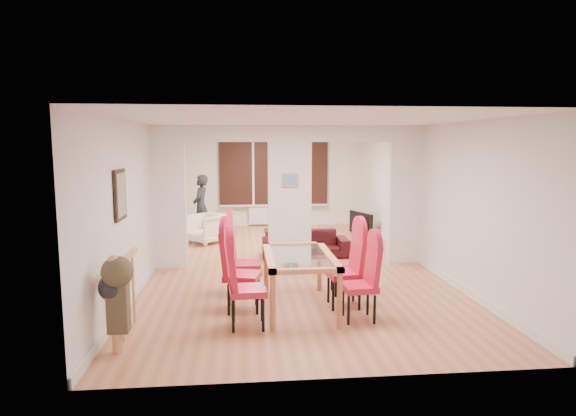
{
  "coord_description": "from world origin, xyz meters",
  "views": [
    {
      "loc": [
        -0.87,
        -8.84,
        2.25
      ],
      "look_at": [
        0.03,
        0.6,
        1.0
      ],
      "focal_mm": 30.0,
      "sensor_mm": 36.0,
      "label": 1
    }
  ],
  "objects": [
    {
      "name": "divider_wall",
      "position": [
        0.0,
        0.0,
        1.3
      ],
      "size": [
        5.0,
        0.18,
        2.6
      ],
      "primitive_type": "cube",
      "color": "white",
      "rests_on": "floor"
    },
    {
      "name": "bowl",
      "position": [
        0.37,
        2.41,
        0.27
      ],
      "size": [
        0.22,
        0.22,
        0.05
      ],
      "primitive_type": "imported",
      "color": "#371A12",
      "rests_on": "coffee_table"
    },
    {
      "name": "dining_chair_lb",
      "position": [
        -0.89,
        -2.46,
        0.57
      ],
      "size": [
        0.55,
        0.55,
        1.14
      ],
      "primitive_type": null,
      "rotation": [
        0.0,
        0.0,
        -0.24
      ],
      "color": "red",
      "rests_on": "floor"
    },
    {
      "name": "person",
      "position": [
        -1.88,
        2.89,
        0.76
      ],
      "size": [
        0.62,
        0.48,
        1.53
      ],
      "primitive_type": "imported",
      "rotation": [
        0.0,
        0.0,
        -1.79
      ],
      "color": "black",
      "rests_on": "floor"
    },
    {
      "name": "dining_chair_la",
      "position": [
        -0.82,
        -3.07,
        0.55
      ],
      "size": [
        0.48,
        0.48,
        1.1
      ],
      "primitive_type": null,
      "rotation": [
        0.0,
        0.0,
        0.08
      ],
      "color": "red",
      "rests_on": "floor"
    },
    {
      "name": "television",
      "position": [
        2.0,
        2.86,
        0.28
      ],
      "size": [
        0.96,
        0.45,
        0.56
      ],
      "primitive_type": "imported",
      "rotation": [
        0.0,
        0.0,
        1.92
      ],
      "color": "black",
      "rests_on": "floor"
    },
    {
      "name": "dining_chair_ra",
      "position": [
        0.6,
        -2.97,
        0.52
      ],
      "size": [
        0.45,
        0.45,
        1.03
      ],
      "primitive_type": null,
      "rotation": [
        0.0,
        0.0,
        0.09
      ],
      "color": "red",
      "rests_on": "floor"
    },
    {
      "name": "stair_newel",
      "position": [
        -2.25,
        -3.2,
        0.55
      ],
      "size": [
        0.4,
        1.2,
        1.1
      ],
      "primitive_type": null,
      "color": "tan",
      "rests_on": "floor"
    },
    {
      "name": "dining_chair_rb",
      "position": [
        0.52,
        -2.44,
        0.55
      ],
      "size": [
        0.5,
        0.5,
        1.11
      ],
      "primitive_type": null,
      "rotation": [
        0.0,
        0.0,
        0.13
      ],
      "color": "red",
      "rests_on": "floor"
    },
    {
      "name": "dining_chair_lc",
      "position": [
        -0.84,
        -1.84,
        0.57
      ],
      "size": [
        0.47,
        0.47,
        1.14
      ],
      "primitive_type": null,
      "rotation": [
        0.0,
        0.0,
        -0.03
      ],
      "color": "red",
      "rests_on": "floor"
    },
    {
      "name": "dining_chair_rc",
      "position": [
        0.66,
        -1.85,
        0.51
      ],
      "size": [
        0.46,
        0.46,
        1.03
      ],
      "primitive_type": null,
      "rotation": [
        0.0,
        0.0,
        -0.12
      ],
      "color": "red",
      "rests_on": "floor"
    },
    {
      "name": "bay_window_blinds",
      "position": [
        0.0,
        4.44,
        1.5
      ],
      "size": [
        3.0,
        0.08,
        1.8
      ],
      "primitive_type": "cube",
      "color": "black",
      "rests_on": "room_walls"
    },
    {
      "name": "wall_poster",
      "position": [
        -2.47,
        -2.4,
        1.6
      ],
      "size": [
        0.04,
        0.52,
        0.67
      ],
      "primitive_type": "cube",
      "color": "gray",
      "rests_on": "room_walls"
    },
    {
      "name": "dining_table",
      "position": [
        -0.11,
        -2.47,
        0.38
      ],
      "size": [
        0.92,
        1.64,
        0.77
      ],
      "primitive_type": null,
      "color": "#BD6F45",
      "rests_on": "floor"
    },
    {
      "name": "bottle",
      "position": [
        -0.01,
        2.43,
        0.37
      ],
      "size": [
        0.06,
        0.06,
        0.26
      ],
      "primitive_type": "cylinder",
      "color": "#143F19",
      "rests_on": "coffee_table"
    },
    {
      "name": "sofa",
      "position": [
        0.39,
        0.67,
        0.26
      ],
      "size": [
        1.76,
        0.7,
        0.51
      ],
      "primitive_type": "imported",
      "rotation": [
        0.0,
        0.0,
        -0.01
      ],
      "color": "black",
      "rests_on": "floor"
    },
    {
      "name": "room_walls",
      "position": [
        0.0,
        0.0,
        1.3
      ],
      "size": [
        5.0,
        9.0,
        2.6
      ],
      "primitive_type": null,
      "color": "silver",
      "rests_on": "floor"
    },
    {
      "name": "pillar_photo",
      "position": [
        0.0,
        -0.1,
        1.6
      ],
      "size": [
        0.3,
        0.03,
        0.25
      ],
      "primitive_type": "cube",
      "color": "#4C8CD8",
      "rests_on": "divider_wall"
    },
    {
      "name": "floor",
      "position": [
        0.0,
        0.0,
        0.0
      ],
      "size": [
        5.0,
        9.0,
        0.01
      ],
      "primitive_type": "cube",
      "color": "#C2774E",
      "rests_on": "ground"
    },
    {
      "name": "radiator",
      "position": [
        0.0,
        4.4,
        0.3
      ],
      "size": [
        1.4,
        0.08,
        0.5
      ],
      "primitive_type": "cube",
      "color": "white",
      "rests_on": "floor"
    },
    {
      "name": "shoes",
      "position": [
        -0.01,
        -0.46,
        0.05
      ],
      "size": [
        0.23,
        0.25,
        0.1
      ],
      "primitive_type": null,
      "color": "black",
      "rests_on": "floor"
    },
    {
      "name": "coffee_table",
      "position": [
        0.17,
        2.43,
        0.12
      ],
      "size": [
        1.07,
        0.56,
        0.24
      ],
      "primitive_type": null,
      "rotation": [
        0.0,
        0.0,
        0.03
      ],
      "color": "#371A12",
      "rests_on": "floor"
    },
    {
      "name": "armchair",
      "position": [
        -1.71,
        2.19,
        0.34
      ],
      "size": [
        1.03,
        1.03,
        0.67
      ],
      "primitive_type": "imported",
      "rotation": [
        0.0,
        0.0,
        -0.81
      ],
      "color": "#F6E3D1",
      "rests_on": "floor"
    },
    {
      "name": "pendant_light",
      "position": [
        0.3,
        3.3,
        2.15
      ],
      "size": [
        0.36,
        0.36,
        0.36
      ],
      "primitive_type": "sphere",
      "color": "orange",
      "rests_on": "room_walls"
    }
  ]
}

